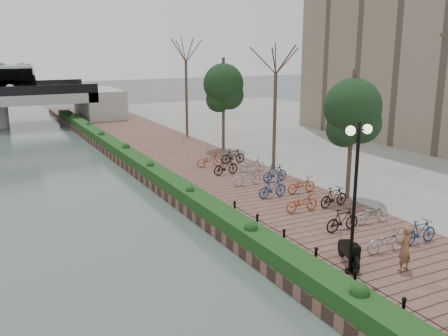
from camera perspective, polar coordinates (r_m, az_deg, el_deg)
ground at (r=15.64m, az=13.03°, el=-17.91°), size 220.00×220.00×0.00m
promenade at (r=31.35m, az=-1.99°, el=-0.74°), size 8.00×75.00×0.50m
inland_pavement at (r=40.63m, az=18.88°, el=1.89°), size 24.00×75.00×0.50m
hedge at (r=32.27m, az=-9.37°, el=0.51°), size 1.10×56.00×0.60m
chain_fence at (r=17.38m, az=12.48°, el=-11.30°), size 0.10×14.10×0.70m
lamppost at (r=16.90m, az=14.92°, el=0.06°), size 1.02×0.32×5.24m
motorcycle at (r=18.56m, az=14.05°, el=-9.10°), size 1.12×1.79×1.07m
pedestrian at (r=18.52m, az=19.94°, el=-8.64°), size 0.62×0.43×1.63m
bicycle_parking at (r=26.20m, az=7.31°, el=-2.15°), size 2.40×17.32×1.00m
street_trees at (r=28.60m, az=9.43°, el=4.70°), size 3.20×37.12×6.80m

